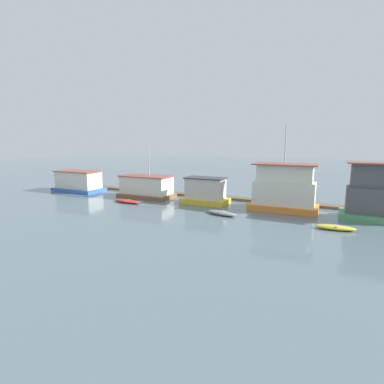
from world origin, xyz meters
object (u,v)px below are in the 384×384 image
houseboat_yellow (205,191)px  dinghy_yellow (335,228)px  houseboat_brown (147,187)px  houseboat_blue (78,182)px  dinghy_red (127,201)px  dinghy_grey (222,213)px  houseboat_orange (284,190)px  houseboat_green (376,196)px

houseboat_yellow → dinghy_yellow: (14.26, -5.38, -1.23)m
houseboat_brown → houseboat_yellow: houseboat_brown is taller
houseboat_blue → dinghy_yellow: size_ratio=2.25×
dinghy_red → dinghy_grey: 12.51m
houseboat_brown → houseboat_yellow: 8.63m
houseboat_blue → dinghy_yellow: 35.10m
houseboat_yellow → houseboat_orange: houseboat_orange is taller
houseboat_orange → houseboat_green: (8.50, -0.76, 0.11)m
houseboat_yellow → dinghy_grey: size_ratio=1.54×
houseboat_yellow → dinghy_yellow: 15.29m
houseboat_brown → houseboat_green: houseboat_brown is taller
houseboat_brown → houseboat_yellow: size_ratio=1.31×
houseboat_green → dinghy_yellow: bearing=-123.6°
houseboat_blue → houseboat_orange: 29.52m
houseboat_blue → houseboat_green: 38.02m
houseboat_orange → houseboat_green: houseboat_orange is taller
houseboat_blue → houseboat_orange: bearing=1.0°
houseboat_green → dinghy_grey: 14.60m
houseboat_yellow → houseboat_green: 17.60m
houseboat_orange → houseboat_yellow: bearing=-177.6°
houseboat_blue → houseboat_orange: houseboat_orange is taller
houseboat_green → houseboat_brown: bearing=178.6°
houseboat_green → dinghy_red: houseboat_green is taller
houseboat_green → dinghy_red: (-26.28, -3.50, -2.17)m
houseboat_orange → dinghy_yellow: houseboat_orange is taller
houseboat_brown → houseboat_orange: 17.72m
houseboat_yellow → houseboat_green: bearing=-1.2°
dinghy_yellow → houseboat_orange: bearing=132.0°
houseboat_orange → dinghy_yellow: (5.18, -5.76, -2.05)m
houseboat_yellow → houseboat_brown: bearing=178.2°
houseboat_brown → dinghy_yellow: houseboat_brown is taller
houseboat_brown → houseboat_orange: size_ratio=0.79×
dinghy_red → houseboat_yellow: bearing=24.0°
dinghy_yellow → dinghy_red: bearing=176.3°
houseboat_yellow → dinghy_yellow: bearing=-20.7°
houseboat_yellow → houseboat_orange: 9.12m
houseboat_blue → dinghy_grey: size_ratio=2.06×
houseboat_brown → dinghy_yellow: bearing=-13.9°
houseboat_blue → dinghy_grey: bearing=-10.6°
houseboat_blue → houseboat_brown: houseboat_brown is taller
houseboat_yellow → houseboat_orange: bearing=2.4°
dinghy_red → dinghy_yellow: size_ratio=1.26×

